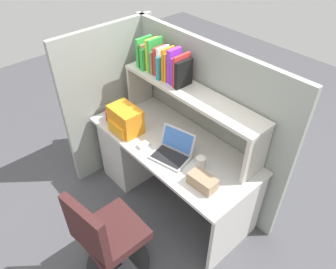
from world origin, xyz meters
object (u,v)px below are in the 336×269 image
Objects in this scene: tissue_box at (202,181)px; backpack at (125,120)px; laptop at (173,151)px; paper_cup at (201,162)px; snack_canister at (111,115)px; computer_mouse at (143,145)px; office_chair at (108,242)px.

backpack is at bearing 178.47° from tissue_box.
paper_cup is at bearing 17.81° from laptop.
laptop is 3.47× the size of snack_canister.
paper_cup is (0.50, 0.19, 0.03)m from computer_mouse.
tissue_box is (0.16, -0.14, 0.00)m from paper_cup.
paper_cup is at bearing 12.37° from backpack.
tissue_box is (0.65, 0.05, 0.03)m from computer_mouse.
computer_mouse is at bearing -1.15° from snack_canister.
laptop is at bearing 9.83° from backpack.
backpack reaches higher than computer_mouse.
paper_cup is 0.42× the size of tissue_box.
computer_mouse is 1.13× the size of paper_cup.
snack_canister reaches higher than paper_cup.
backpack is 3.26× the size of paper_cup.
laptop is 0.39× the size of office_chair.
backpack is 1.04m from office_chair.
computer_mouse is at bearing -178.92° from tissue_box.
tissue_box reaches higher than computer_mouse.
office_chair is at bearing -37.11° from snack_canister.
tissue_box is 1.16m from snack_canister.
laptop is 3.49× the size of computer_mouse.
computer_mouse is at bearing -158.84° from paper_cup.
tissue_box is (0.93, 0.03, -0.07)m from backpack.
backpack is at bearing 2.79° from snack_canister.
office_chair reaches higher than tissue_box.
office_chair is at bearing -114.85° from tissue_box.
snack_canister is at bearing 178.69° from tissue_box.
paper_cup is (0.78, 0.17, -0.07)m from backpack.
office_chair is at bearing -56.29° from computer_mouse.
laptop is 0.40m from tissue_box.
backpack reaches higher than snack_canister.
backpack is 0.32× the size of office_chair.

